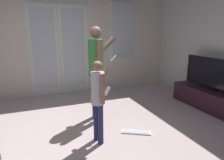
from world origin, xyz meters
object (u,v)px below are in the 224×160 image
at_px(tv_stand, 207,98).
at_px(loose_keyboard, 136,132).
at_px(person_adult, 97,65).
at_px(flat_screen_tv, 210,73).
at_px(person_child, 98,95).

xyz_separation_m(tv_stand, loose_keyboard, (-1.80, -0.40, -0.18)).
bearing_deg(person_adult, loose_keyboard, -61.59).
xyz_separation_m(person_adult, loose_keyboard, (0.38, -0.70, -0.92)).
height_order(tv_stand, flat_screen_tv, flat_screen_tv).
xyz_separation_m(tv_stand, flat_screen_tv, (-0.00, 0.00, 0.50)).
bearing_deg(loose_keyboard, person_adult, 118.41).
distance_m(flat_screen_tv, loose_keyboard, 1.96).
bearing_deg(tv_stand, person_child, -169.92).
distance_m(flat_screen_tv, person_adult, 2.21).
height_order(flat_screen_tv, person_adult, person_adult).
height_order(flat_screen_tv, person_child, person_child).
xyz_separation_m(flat_screen_tv, person_adult, (-2.17, 0.29, 0.24)).
height_order(tv_stand, person_child, person_child).
distance_m(tv_stand, person_adult, 2.32).
bearing_deg(flat_screen_tv, person_child, -169.82).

